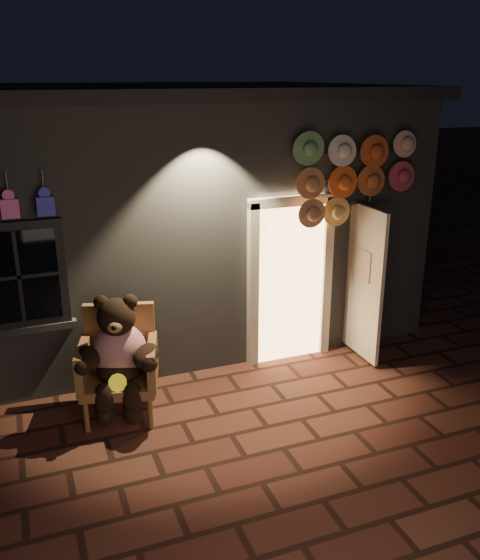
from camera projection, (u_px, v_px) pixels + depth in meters
ground at (231, 435)px, 6.26m from camera, size 60.00×60.00×0.00m
shop_building at (142, 201)px, 9.20m from camera, size 7.30×5.95×3.51m
wicker_armchair at (120, 362)px, 6.54m from camera, size 0.98×0.93×1.20m
teddy_bear at (119, 355)px, 6.35m from camera, size 0.93×0.84×1.32m
hat_rack at (352, 177)px, 7.30m from camera, size 1.66×0.22×2.93m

